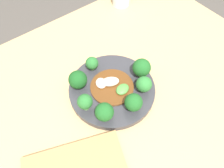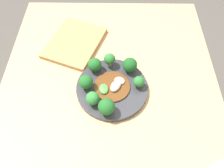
# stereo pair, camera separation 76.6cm
# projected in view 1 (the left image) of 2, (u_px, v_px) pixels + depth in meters

# --- Properties ---
(ground_plane) EXTENTS (8.00, 8.00, 0.00)m
(ground_plane) POSITION_uv_depth(u_px,v_px,m) (117.00, 155.00, 1.33)
(ground_plane) COLOR #4C4742
(table) EXTENTS (1.14, 0.87, 0.74)m
(table) POSITION_uv_depth(u_px,v_px,m) (118.00, 132.00, 1.03)
(table) COLOR tan
(table) RESTS_ON ground_plane
(plate) EXTENTS (0.28, 0.28, 0.02)m
(plate) POSITION_uv_depth(u_px,v_px,m) (112.00, 89.00, 0.71)
(plate) COLOR #333338
(plate) RESTS_ON table
(broccoli_northeast) EXTENTS (0.05, 0.05, 0.06)m
(broccoli_northeast) POSITION_uv_depth(u_px,v_px,m) (104.00, 112.00, 0.61)
(broccoli_northeast) COLOR #89B76B
(broccoli_northeast) RESTS_ON plate
(broccoli_northwest) EXTENTS (0.05, 0.05, 0.06)m
(broccoli_northwest) POSITION_uv_depth(u_px,v_px,m) (144.00, 84.00, 0.67)
(broccoli_northwest) COLOR #89B76B
(broccoli_northwest) RESTS_ON plate
(broccoli_southeast) EXTENTS (0.06, 0.06, 0.07)m
(broccoli_southeast) POSITION_uv_depth(u_px,v_px,m) (78.00, 80.00, 0.67)
(broccoli_southeast) COLOR #70A356
(broccoli_southeast) RESTS_ON plate
(broccoli_west) EXTENTS (0.06, 0.06, 0.07)m
(broccoli_west) POSITION_uv_depth(u_px,v_px,m) (142.00, 68.00, 0.70)
(broccoli_west) COLOR #89B76B
(broccoli_west) RESTS_ON plate
(broccoli_east) EXTENTS (0.05, 0.05, 0.06)m
(broccoli_east) POSITION_uv_depth(u_px,v_px,m) (85.00, 102.00, 0.63)
(broccoli_east) COLOR #70A356
(broccoli_east) RESTS_ON plate
(broccoli_south) EXTENTS (0.04, 0.04, 0.05)m
(broccoli_south) POSITION_uv_depth(u_px,v_px,m) (92.00, 63.00, 0.72)
(broccoli_south) COLOR #89B76B
(broccoli_south) RESTS_ON plate
(broccoli_north) EXTENTS (0.05, 0.05, 0.06)m
(broccoli_north) POSITION_uv_depth(u_px,v_px,m) (133.00, 103.00, 0.63)
(broccoli_north) COLOR #7AAD5B
(broccoli_north) RESTS_ON plate
(stirfry_center) EXTENTS (0.14, 0.14, 0.03)m
(stirfry_center) POSITION_uv_depth(u_px,v_px,m) (112.00, 86.00, 0.69)
(stirfry_center) COLOR #5B3314
(stirfry_center) RESTS_ON plate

